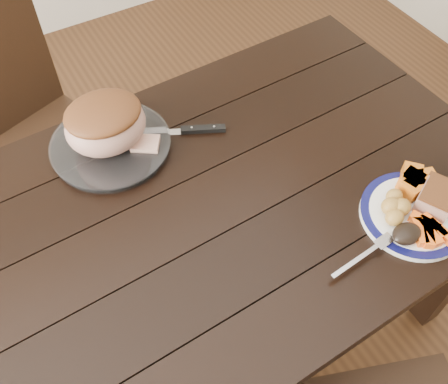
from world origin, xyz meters
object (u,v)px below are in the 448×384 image
roast_joint (106,125)px  carving_knife (188,130)px  dining_table (193,234)px  serving_platter (111,146)px  fork (367,253)px  chair_far (27,126)px  dinner_plate (413,215)px  pork_slice (436,198)px

roast_joint → carving_knife: bearing=-14.0°
dining_table → serving_platter: (-0.08, 0.29, 0.10)m
fork → carving_knife: fork is taller
serving_platter → dining_table: bearing=-74.2°
carving_knife → fork: bearing=-47.4°
serving_platter → roast_joint: (0.00, 0.00, 0.07)m
dining_table → chair_far: chair_far is taller
serving_platter → carving_knife: 0.21m
chair_far → roast_joint: chair_far is taller
dining_table → roast_joint: roast_joint is taller
serving_platter → fork: fork is taller
dinner_plate → carving_knife: 0.61m
dinner_plate → roast_joint: size_ratio=1.21×
chair_far → fork: 1.19m
dinner_plate → chair_far: bearing=124.3°
fork → roast_joint: roast_joint is taller
dining_table → roast_joint: 0.35m
dining_table → chair_far: bearing=108.4°
serving_platter → chair_far: bearing=110.0°
dinner_plate → roast_joint: 0.77m
serving_platter → fork: 0.69m
fork → carving_knife: (-0.16, 0.54, -0.01)m
pork_slice → carving_knife: size_ratio=0.32×
chair_far → serving_platter: (0.16, -0.45, 0.23)m
fork → pork_slice: bearing=1.7°
serving_platter → carving_knife: serving_platter is taller
pork_slice → fork: pork_slice is taller
serving_platter → carving_knife: size_ratio=1.03×
serving_platter → carving_knife: bearing=-14.0°
dinner_plate → fork: size_ratio=1.38×
chair_far → carving_knife: (0.36, -0.50, 0.23)m
dinner_plate → fork: fork is taller
serving_platter → pork_slice: bearing=-44.3°
dinner_plate → pork_slice: (0.05, -0.00, 0.03)m
roast_joint → pork_slice: bearing=-44.3°
fork → roast_joint: 0.69m
chair_far → carving_knife: size_ratio=3.14×
pork_slice → roast_joint: size_ratio=0.47×
fork → serving_platter: bearing=116.6°
fork → carving_knife: 0.56m
dinner_plate → serving_platter: 0.77m
dinner_plate → carving_knife: size_ratio=0.83×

